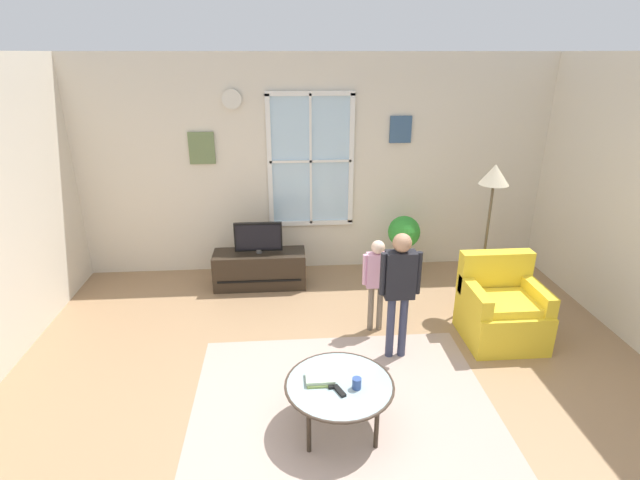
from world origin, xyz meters
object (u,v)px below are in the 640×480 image
(television, at_px, (258,237))
(book_stack, at_px, (320,378))
(remote_near_books, at_px, (339,391))
(potted_plant_by_window, at_px, (403,241))
(coffee_table, at_px, (339,386))
(person_black_shirt, at_px, (400,282))
(armchair, at_px, (501,310))
(tv_stand, at_px, (260,269))
(person_pink_shirt, at_px, (377,275))
(cup, at_px, (357,383))
(remote_near_cup, at_px, (330,383))
(floor_lamp, at_px, (493,189))

(television, height_order, book_stack, television)
(remote_near_books, height_order, potted_plant_by_window, potted_plant_by_window)
(coffee_table, bearing_deg, person_black_shirt, 53.90)
(armchair, bearing_deg, person_black_shirt, -168.11)
(tv_stand, height_order, person_pink_shirt, person_pink_shirt)
(television, relative_size, book_stack, 2.63)
(television, height_order, coffee_table, television)
(television, xyz_separation_m, person_pink_shirt, (1.27, -1.16, -0.02))
(person_pink_shirt, distance_m, potted_plant_by_window, 1.44)
(person_pink_shirt, bearing_deg, cup, -106.12)
(armchair, distance_m, cup, 2.09)
(television, xyz_separation_m, coffee_table, (0.72, -2.57, -0.28))
(tv_stand, relative_size, book_stack, 5.12)
(remote_near_books, bearing_deg, coffee_table, 83.67)
(remote_near_cup, distance_m, person_pink_shirt, 1.56)
(tv_stand, height_order, floor_lamp, floor_lamp)
(person_pink_shirt, bearing_deg, potted_plant_by_window, 65.01)
(potted_plant_by_window, bearing_deg, remote_near_cup, -114.50)
(remote_near_books, relative_size, person_black_shirt, 0.11)
(armchair, xyz_separation_m, floor_lamp, (0.06, 0.69, 1.09))
(coffee_table, height_order, potted_plant_by_window, potted_plant_by_window)
(remote_near_books, xyz_separation_m, floor_lamp, (1.89, 1.94, 1.00))
(person_black_shirt, bearing_deg, person_pink_shirt, 102.93)
(person_pink_shirt, bearing_deg, floor_lamp, 18.25)
(person_black_shirt, bearing_deg, television, 129.92)
(armchair, distance_m, person_black_shirt, 1.27)
(coffee_table, bearing_deg, remote_near_cup, 175.92)
(television, bearing_deg, floor_lamp, -15.57)
(potted_plant_by_window, bearing_deg, person_black_shirt, -105.28)
(armchair, height_order, remote_near_books, armchair)
(book_stack, distance_m, person_pink_shirt, 1.54)
(floor_lamp, bearing_deg, potted_plant_by_window, 129.88)
(book_stack, bearing_deg, floor_lamp, 41.63)
(television, distance_m, person_black_shirt, 2.17)
(person_pink_shirt, height_order, floor_lamp, floor_lamp)
(coffee_table, distance_m, person_pink_shirt, 1.54)
(armchair, xyz_separation_m, remote_near_cup, (-1.89, -1.15, 0.09))
(coffee_table, distance_m, floor_lamp, 2.83)
(person_black_shirt, bearing_deg, remote_near_books, -123.80)
(television, distance_m, person_pink_shirt, 1.72)
(remote_near_cup, bearing_deg, tv_stand, 104.11)
(book_stack, height_order, remote_near_books, book_stack)
(cup, height_order, potted_plant_by_window, potted_plant_by_window)
(coffee_table, distance_m, book_stack, 0.16)
(armchair, relative_size, potted_plant_by_window, 1.04)
(tv_stand, bearing_deg, person_pink_shirt, -42.42)
(television, bearing_deg, remote_near_cup, -75.87)
(person_black_shirt, bearing_deg, book_stack, -133.27)
(tv_stand, bearing_deg, remote_near_cup, -75.89)
(remote_near_books, bearing_deg, armchair, 34.41)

